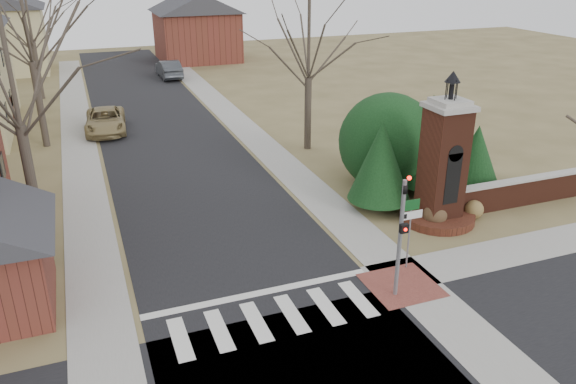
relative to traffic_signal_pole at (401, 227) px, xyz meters
name	(u,v)px	position (x,y,z in m)	size (l,w,h in m)	color
ground	(283,333)	(-4.30, -0.57, -2.59)	(120.00, 120.00, 0.00)	brown
main_street	(164,134)	(-4.30, 21.43, -2.58)	(8.00, 70.00, 0.01)	black
crosswalk_zone	(274,318)	(-4.30, 0.23, -2.58)	(8.00, 2.20, 0.02)	silver
stop_bar	(259,293)	(-4.30, 1.73, -2.58)	(8.00, 0.35, 0.02)	silver
sidewalk_right_main	(242,125)	(0.90, 21.43, -2.58)	(2.00, 60.00, 0.02)	gray
sidewalk_left	(79,142)	(-9.50, 21.43, -2.58)	(2.00, 60.00, 0.02)	gray
curb_apron	(402,285)	(0.50, 0.43, -2.57)	(2.40, 2.40, 0.02)	brown
traffic_signal_pole	(401,227)	(0.00, 0.00, 0.00)	(0.28, 0.41, 4.50)	slate
sign_post	(410,220)	(1.29, 1.41, -0.64)	(0.90, 0.07, 2.75)	slate
brick_gate_monument	(442,174)	(4.70, 4.42, -0.42)	(3.20, 3.20, 6.47)	#4F2417
brick_garden_wall	(521,192)	(9.20, 4.43, -1.93)	(7.50, 0.50, 1.30)	#4F2417
house_distant_right	(196,25)	(3.69, 47.42, 1.06)	(8.80, 8.80, 7.30)	maroon
evergreen_near	(381,161)	(2.90, 6.43, -0.29)	(2.80, 2.80, 4.10)	#473D33
evergreen_mid	(430,138)	(6.20, 7.63, 0.01)	(3.40, 3.40, 4.70)	#473D33
evergreen_far	(476,154)	(8.20, 6.63, -0.69)	(2.40, 2.40, 3.30)	#473D33
evergreen_mass	(388,138)	(4.70, 8.93, -0.19)	(4.80, 4.80, 4.80)	black
bare_tree_0	(5,47)	(-11.30, 8.43, 5.11)	(8.05, 8.05, 11.15)	#473D33
bare_tree_1	(22,6)	(-11.30, 21.43, 5.44)	(8.40, 8.40, 11.64)	#473D33
bare_tree_2	(26,6)	(-11.80, 34.43, 4.44)	(7.35, 7.35, 10.19)	#473D33
bare_tree_3	(309,32)	(3.20, 15.43, 4.10)	(7.00, 7.00, 9.70)	#473D33
pickup_truck	(105,121)	(-7.70, 23.21, -1.85)	(2.45, 5.31, 1.47)	#978352
distant_car	(169,69)	(-0.90, 38.89, -1.77)	(1.73, 4.95, 1.63)	#3A3E43
dry_shrub_left	(435,215)	(4.30, 4.03, -2.09)	(1.00, 1.00, 1.00)	#4E3923
dry_shrub_right	(474,209)	(6.30, 4.03, -2.17)	(0.83, 0.83, 0.83)	olive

